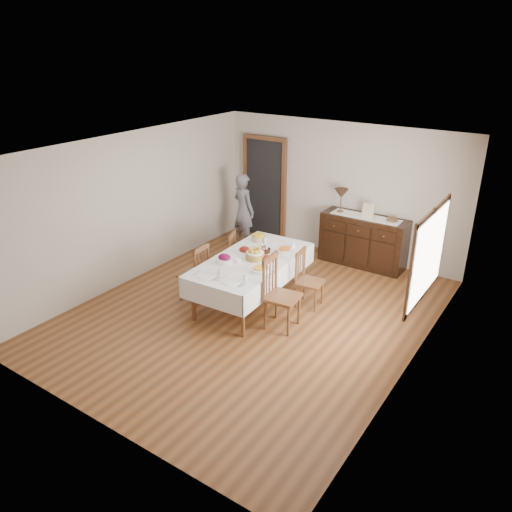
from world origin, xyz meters
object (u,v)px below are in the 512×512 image
Objects in this scene: chair_right_near at (279,292)px; person at (244,208)px; sideboard at (363,241)px; chair_left_near at (196,272)px; chair_right_far at (307,279)px; table_lamp at (341,194)px; chair_left_far at (226,256)px; dining_table at (251,264)px.

person reaches higher than chair_right_near.
sideboard is at bearing -153.09° from person.
chair_left_near is 1.81m from chair_right_far.
table_lamp reaches higher than sideboard.
chair_left_far is (-0.03, 0.85, -0.03)m from chair_left_near.
chair_left_near is 1.07× the size of chair_left_far.
chair_left_far is 1.79m from chair_right_near.
person is (-2.44, -0.48, 0.33)m from sideboard.
chair_right_near is at bearing -29.66° from dining_table.
chair_right_near is at bearing 170.37° from chair_right_far.
sideboard is 0.98m from table_lamp.
chair_right_far reaches higher than dining_table.
chair_left_near is 2.13× the size of table_lamp.
dining_table is at bearing -110.50° from sideboard.
table_lamp is (-0.40, 1.98, 0.84)m from chair_right_far.
chair_left_far is 1.64m from chair_right_far.
chair_left_far is 1.72m from person.
person is at bearing -167.07° from table_lamp.
chair_right_far is 0.58× the size of person.
person reaches higher than chair_right_far.
chair_right_near is (0.76, -0.39, -0.11)m from dining_table.
chair_left_near is 0.60× the size of person.
table_lamp reaches higher than chair_left_far.
person is (-1.53, 1.95, 0.14)m from dining_table.
table_lamp is (1.94, 0.44, 0.50)m from person.
chair_right_near is (1.56, 0.04, 0.07)m from chair_left_near.
chair_right_far is (1.60, 0.85, -0.02)m from chair_left_near.
dining_table is at bearing -99.64° from table_lamp.
sideboard is (1.74, 2.01, 0.02)m from chair_left_far.
chair_right_far is at bearing 114.67° from chair_left_near.
chair_right_far is (0.04, 0.80, -0.09)m from chair_right_near.
chair_left_far reaches higher than dining_table.
chair_left_near is at bearing -113.12° from table_lamp.
table_lamp is (1.21, 2.83, 0.83)m from chair_left_near.
sideboard reaches higher than chair_right_far.
chair_left_far is (-0.83, 0.41, -0.22)m from dining_table.
chair_left_near reaches higher than sideboard.
chair_left_near is 0.85m from chair_left_far.
chair_right_near is 0.70× the size of sideboard.
table_lamp reaches higher than chair_right_near.
sideboard is (0.91, 2.42, -0.20)m from dining_table.
chair_left_near is at bearing 111.01° from chair_right_far.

